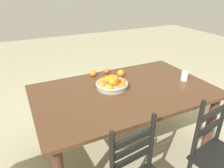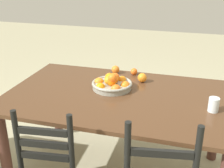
{
  "view_description": "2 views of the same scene",
  "coord_description": "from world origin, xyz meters",
  "px_view_note": "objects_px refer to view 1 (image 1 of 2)",
  "views": [
    {
      "loc": [
        0.93,
        1.62,
        1.74
      ],
      "look_at": [
        0.09,
        -0.1,
        0.81
      ],
      "focal_mm": 33.47,
      "sensor_mm": 36.0,
      "label": 1
    },
    {
      "loc": [
        -0.52,
        2.02,
        1.73
      ],
      "look_at": [
        0.09,
        -0.1,
        0.81
      ],
      "focal_mm": 46.47,
      "sensor_mm": 36.0,
      "label": 2
    }
  ],
  "objects_px": {
    "orange_loose_1": "(121,73)",
    "orange_loose_2": "(107,71)",
    "drinking_glass": "(185,76)",
    "fruit_bowl": "(112,83)",
    "chair_near_window": "(220,157)",
    "dining_table": "(124,100)",
    "orange_loose_0": "(93,73)"
  },
  "relations": [
    {
      "from": "drinking_glass",
      "to": "fruit_bowl",
      "type": "bearing_deg",
      "value": -13.47
    },
    {
      "from": "dining_table",
      "to": "fruit_bowl",
      "type": "height_order",
      "value": "fruit_bowl"
    },
    {
      "from": "orange_loose_2",
      "to": "drinking_glass",
      "type": "distance_m",
      "value": 0.88
    },
    {
      "from": "orange_loose_1",
      "to": "drinking_glass",
      "type": "distance_m",
      "value": 0.7
    },
    {
      "from": "dining_table",
      "to": "orange_loose_0",
      "type": "bearing_deg",
      "value": -70.73
    },
    {
      "from": "fruit_bowl",
      "to": "orange_loose_2",
      "type": "xyz_separation_m",
      "value": [
        -0.11,
        -0.37,
        -0.02
      ]
    },
    {
      "from": "orange_loose_0",
      "to": "drinking_glass",
      "type": "relative_size",
      "value": 0.73
    },
    {
      "from": "chair_near_window",
      "to": "orange_loose_2",
      "type": "bearing_deg",
      "value": 98.34
    },
    {
      "from": "orange_loose_0",
      "to": "orange_loose_1",
      "type": "relative_size",
      "value": 0.93
    },
    {
      "from": "dining_table",
      "to": "chair_near_window",
      "type": "height_order",
      "value": "chair_near_window"
    },
    {
      "from": "orange_loose_0",
      "to": "drinking_glass",
      "type": "xyz_separation_m",
      "value": [
        -0.86,
        0.54,
        0.01
      ]
    },
    {
      "from": "fruit_bowl",
      "to": "orange_loose_1",
      "type": "relative_size",
      "value": 4.19
    },
    {
      "from": "chair_near_window",
      "to": "orange_loose_0",
      "type": "height_order",
      "value": "chair_near_window"
    },
    {
      "from": "chair_near_window",
      "to": "orange_loose_1",
      "type": "height_order",
      "value": "chair_near_window"
    },
    {
      "from": "orange_loose_1",
      "to": "chair_near_window",
      "type": "bearing_deg",
      "value": 105.48
    },
    {
      "from": "dining_table",
      "to": "chair_near_window",
      "type": "distance_m",
      "value": 0.98
    },
    {
      "from": "fruit_bowl",
      "to": "dining_table",
      "type": "bearing_deg",
      "value": 132.06
    },
    {
      "from": "orange_loose_1",
      "to": "orange_loose_2",
      "type": "bearing_deg",
      "value": -55.75
    },
    {
      "from": "fruit_bowl",
      "to": "orange_loose_2",
      "type": "relative_size",
      "value": 5.34
    },
    {
      "from": "orange_loose_0",
      "to": "orange_loose_2",
      "type": "distance_m",
      "value": 0.18
    },
    {
      "from": "orange_loose_1",
      "to": "dining_table",
      "type": "bearing_deg",
      "value": 68.49
    },
    {
      "from": "chair_near_window",
      "to": "orange_loose_1",
      "type": "xyz_separation_m",
      "value": [
        0.32,
        -1.16,
        0.37
      ]
    },
    {
      "from": "chair_near_window",
      "to": "orange_loose_0",
      "type": "xyz_separation_m",
      "value": [
        0.6,
        -1.3,
        0.37
      ]
    },
    {
      "from": "orange_loose_0",
      "to": "orange_loose_2",
      "type": "xyz_separation_m",
      "value": [
        -0.17,
        -0.01,
        -0.01
      ]
    },
    {
      "from": "chair_near_window",
      "to": "orange_loose_2",
      "type": "height_order",
      "value": "chair_near_window"
    },
    {
      "from": "dining_table",
      "to": "orange_loose_0",
      "type": "xyz_separation_m",
      "value": [
        0.16,
        -0.45,
        0.15
      ]
    },
    {
      "from": "drinking_glass",
      "to": "orange_loose_2",
      "type": "bearing_deg",
      "value": -39.04
    },
    {
      "from": "fruit_bowl",
      "to": "orange_loose_0",
      "type": "xyz_separation_m",
      "value": [
        0.07,
        -0.35,
        -0.01
      ]
    },
    {
      "from": "fruit_bowl",
      "to": "orange_loose_2",
      "type": "bearing_deg",
      "value": -106.27
    },
    {
      "from": "dining_table",
      "to": "orange_loose_1",
      "type": "height_order",
      "value": "orange_loose_1"
    },
    {
      "from": "chair_near_window",
      "to": "orange_loose_1",
      "type": "relative_size",
      "value": 12.2
    },
    {
      "from": "chair_near_window",
      "to": "orange_loose_2",
      "type": "xyz_separation_m",
      "value": [
        0.43,
        -1.31,
        0.37
      ]
    }
  ]
}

